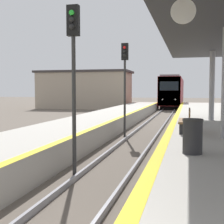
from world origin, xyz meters
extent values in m
cube|color=black|center=(0.00, 47.23, 0.28)|extent=(2.42, 18.35, 0.55)
cube|color=maroon|center=(0.00, 47.23, 2.41)|extent=(2.85, 20.39, 3.72)
cube|color=gold|center=(0.00, 37.11, 2.41)|extent=(2.79, 0.16, 3.65)
cube|color=black|center=(0.00, 37.05, 3.06)|extent=(2.28, 0.06, 1.12)
cube|color=slate|center=(0.00, 47.23, 4.39)|extent=(2.42, 19.37, 0.24)
sphere|color=white|center=(-0.78, 37.05, 1.39)|extent=(0.18, 0.18, 0.18)
sphere|color=white|center=(0.78, 37.05, 1.39)|extent=(0.18, 0.18, 0.18)
cylinder|color=#2D2D2D|center=(-0.98, 6.61, 2.09)|extent=(0.12, 0.12, 4.18)
cube|color=black|center=(-0.98, 6.61, 4.63)|extent=(0.36, 0.20, 0.90)
sphere|color=green|center=(-0.98, 6.48, 4.84)|extent=(0.16, 0.16, 0.16)
sphere|color=black|center=(-0.98, 6.48, 4.63)|extent=(0.16, 0.16, 0.16)
sphere|color=black|center=(-0.98, 6.48, 4.43)|extent=(0.16, 0.16, 0.16)
cylinder|color=#2D2D2D|center=(-0.99, 14.36, 2.09)|extent=(0.12, 0.12, 4.18)
cube|color=black|center=(-0.99, 14.36, 4.63)|extent=(0.36, 0.20, 0.90)
sphere|color=red|center=(-0.99, 14.23, 4.84)|extent=(0.16, 0.16, 0.16)
sphere|color=black|center=(-0.99, 14.23, 4.63)|extent=(0.16, 0.16, 0.16)
sphere|color=black|center=(-0.99, 14.23, 4.43)|extent=(0.16, 0.16, 0.16)
cylinder|color=#99999E|center=(3.61, 15.64, 2.80)|extent=(0.29, 0.29, 3.77)
cylinder|color=white|center=(2.23, 5.04, 4.34)|extent=(0.56, 0.04, 0.56)
cylinder|color=#262628|center=(2.50, 6.09, 1.35)|extent=(0.51, 0.51, 0.86)
cylinder|color=#262626|center=(2.50, 6.09, 1.81)|extent=(0.53, 0.53, 0.06)
cube|color=brown|center=(2.24, 10.35, 1.36)|extent=(0.44, 1.79, 0.08)
cube|color=brown|center=(2.43, 10.35, 1.62)|extent=(0.06, 1.79, 0.44)
cube|color=#262628|center=(2.24, 9.64, 1.12)|extent=(0.35, 0.08, 0.40)
cube|color=#262628|center=(2.24, 11.07, 1.12)|extent=(0.35, 0.08, 0.40)
cube|color=tan|center=(-11.81, 39.45, 2.45)|extent=(12.36, 5.83, 4.91)
cube|color=#383333|center=(-11.81, 39.45, 5.06)|extent=(12.98, 6.13, 0.30)
camera|label=1|loc=(2.38, -2.23, 2.59)|focal=50.00mm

